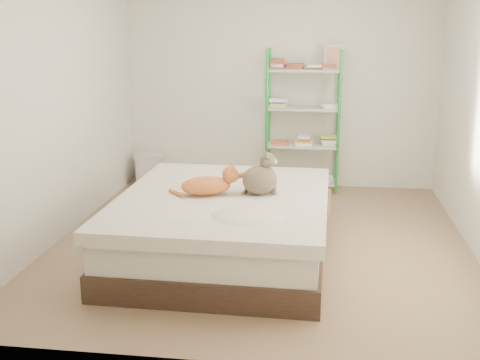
% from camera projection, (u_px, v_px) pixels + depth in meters
% --- Properties ---
extents(room, '(3.81, 4.21, 2.61)m').
position_uv_depth(room, '(263.00, 103.00, 5.32)').
color(room, '#89714E').
rests_on(room, ground).
extents(bed, '(1.80, 2.23, 0.56)m').
position_uv_depth(bed, '(224.00, 226.00, 5.22)').
color(bed, '#422F26').
rests_on(bed, ground).
extents(orange_cat, '(0.56, 0.41, 0.20)m').
position_uv_depth(orange_cat, '(206.00, 183.00, 5.12)').
color(orange_cat, '#EF8950').
rests_on(orange_cat, bed).
extents(grey_cat, '(0.39, 0.36, 0.37)m').
position_uv_depth(grey_cat, '(260.00, 173.00, 5.12)').
color(grey_cat, '#807056').
rests_on(grey_cat, bed).
extents(shelf_unit, '(0.89, 0.36, 1.74)m').
position_uv_depth(shelf_unit, '(303.00, 119.00, 7.19)').
color(shelf_unit, green).
rests_on(shelf_unit, ground).
extents(cardboard_box, '(0.57, 0.58, 0.39)m').
position_uv_depth(cardboard_box, '(303.00, 206.00, 6.17)').
color(cardboard_box, tan).
rests_on(cardboard_box, ground).
extents(white_bin, '(0.40, 0.37, 0.40)m').
position_uv_depth(white_bin, '(150.00, 169.00, 7.58)').
color(white_bin, beige).
rests_on(white_bin, ground).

